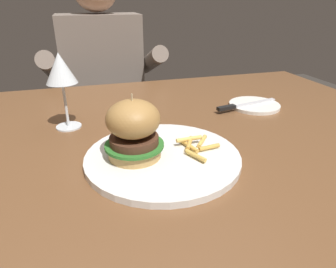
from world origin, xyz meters
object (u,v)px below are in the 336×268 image
(bread_plate, at_px, (254,105))
(diner_person, at_px, (106,105))
(wine_glass, at_px, (61,71))
(table_knife, at_px, (242,105))
(main_plate, at_px, (163,157))
(burger_sandwich, at_px, (134,129))

(bread_plate, xyz_separation_m, diner_person, (-0.40, 0.67, -0.18))
(wine_glass, bearing_deg, bread_plate, 0.61)
(table_knife, bearing_deg, wine_glass, 179.52)
(wine_glass, relative_size, bread_plate, 1.25)
(diner_person, bearing_deg, bread_plate, -58.85)
(wine_glass, relative_size, table_knife, 0.89)
(main_plate, distance_m, bread_plate, 0.43)
(main_plate, bearing_deg, wine_glass, 128.79)
(main_plate, relative_size, burger_sandwich, 2.43)
(bread_plate, bearing_deg, diner_person, 121.15)
(wine_glass, xyz_separation_m, diner_person, (0.14, 0.67, -0.32))
(main_plate, relative_size, bread_plate, 2.09)
(table_knife, height_order, diner_person, diner_person)
(burger_sandwich, xyz_separation_m, bread_plate, (0.41, 0.23, -0.07))
(main_plate, height_order, table_knife, table_knife)
(wine_glass, relative_size, diner_person, 0.16)
(wine_glass, height_order, diner_person, diner_person)
(main_plate, height_order, diner_person, diner_person)
(table_knife, bearing_deg, burger_sandwich, -148.78)
(burger_sandwich, height_order, wine_glass, wine_glass)
(bread_plate, distance_m, table_knife, 0.05)
(diner_person, bearing_deg, main_plate, -87.16)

